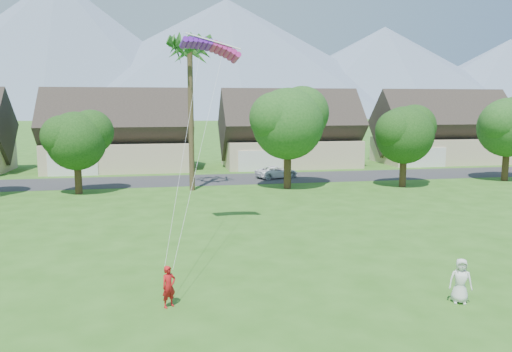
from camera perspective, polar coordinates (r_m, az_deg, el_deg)
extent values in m
cube|color=#2D2D30|center=(47.32, -5.24, -0.42)|extent=(90.00, 7.00, 0.01)
imported|color=red|center=(18.27, -9.94, -12.34)|extent=(0.65, 0.60, 1.50)
imported|color=silver|center=(19.77, 22.34, -11.02)|extent=(0.94, 0.79, 1.64)
imported|color=white|center=(48.23, 2.41, 0.47)|extent=(4.59, 3.19, 1.17)
cone|color=slate|center=(278.69, -21.45, 13.48)|extent=(190.00, 190.00, 70.00)
cone|color=slate|center=(275.75, -3.31, 13.25)|extent=(240.00, 240.00, 62.00)
cone|color=slate|center=(300.06, 14.38, 11.46)|extent=(200.00, 200.00, 50.00)
cone|color=slate|center=(340.90, 26.87, 10.00)|extent=(180.00, 180.00, 45.00)
cube|color=beige|center=(56.09, -15.30, 2.23)|extent=(15.00, 8.00, 3.00)
cube|color=#382D28|center=(55.85, -15.43, 5.58)|extent=(15.75, 8.15, 8.15)
cube|color=silver|center=(52.67, -20.21, 1.19)|extent=(4.80, 0.12, 2.20)
cube|color=beige|center=(57.64, 3.88, 2.66)|extent=(15.00, 8.00, 3.00)
cube|color=#382D28|center=(57.41, 3.91, 5.92)|extent=(15.75, 8.15, 8.15)
cube|color=silver|center=(52.83, 0.54, 1.73)|extent=(4.80, 0.12, 2.20)
cube|color=beige|center=(64.96, 20.37, 2.79)|extent=(15.00, 8.00, 3.00)
cube|color=#382D28|center=(64.76, 20.52, 5.69)|extent=(15.75, 8.15, 8.15)
cube|color=silver|center=(59.41, 18.85, 2.01)|extent=(4.80, 0.12, 2.20)
cylinder|color=#47301C|center=(42.10, -19.64, -0.46)|extent=(0.56, 0.56, 2.18)
sphere|color=#214916|center=(41.76, -19.85, 3.78)|extent=(4.62, 4.62, 4.62)
cylinder|color=#47301C|center=(42.23, 3.61, 0.47)|extent=(0.62, 0.62, 2.82)
sphere|color=#214916|center=(41.87, 3.67, 5.97)|extent=(5.98, 5.98, 5.98)
cylinder|color=#47301C|center=(44.82, 16.43, 0.27)|extent=(0.58, 0.58, 2.30)
sphere|color=#214916|center=(44.50, 16.61, 4.50)|extent=(4.90, 4.90, 4.90)
cylinder|color=#47301C|center=(51.89, 26.60, 0.92)|extent=(0.60, 0.60, 2.56)
sphere|color=#214916|center=(51.60, 26.86, 4.98)|extent=(5.44, 5.44, 5.44)
cylinder|color=#4C3D26|center=(41.16, -7.44, 6.63)|extent=(0.44, 0.44, 12.00)
sphere|color=#286021|center=(41.47, -7.61, 15.37)|extent=(3.00, 3.00, 3.00)
cube|color=#6718B5|center=(27.18, -6.82, 14.60)|extent=(1.62, 1.13, 0.50)
cube|color=#C02483|center=(27.33, -3.48, 14.61)|extent=(1.62, 1.13, 0.50)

